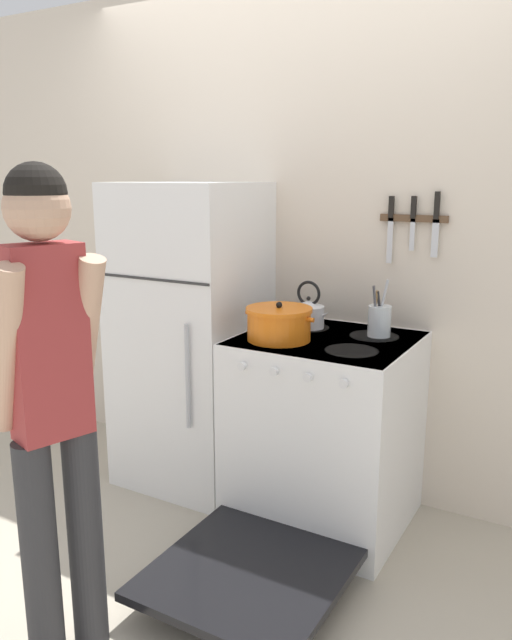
{
  "coord_description": "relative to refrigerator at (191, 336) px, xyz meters",
  "views": [
    {
      "loc": [
        1.36,
        -2.84,
        1.59
      ],
      "look_at": [
        0.02,
        -0.5,
        0.96
      ],
      "focal_mm": 35.0,
      "sensor_mm": 36.0,
      "label": 1
    }
  ],
  "objects": [
    {
      "name": "ground_plane",
      "position": [
        0.48,
        0.3,
        -0.78
      ],
      "size": [
        14.0,
        14.0,
        0.0
      ],
      "primitive_type": "plane",
      "color": "#B2A893"
    },
    {
      "name": "wall_back",
      "position": [
        0.48,
        0.33,
        0.49
      ],
      "size": [
        10.0,
        0.06,
        2.55
      ],
      "color": "beige",
      "rests_on": "ground_plane"
    },
    {
      "name": "refrigerator",
      "position": [
        0.0,
        0.0,
        0.0
      ],
      "size": [
        0.67,
        0.63,
        1.56
      ],
      "color": "white",
      "rests_on": "ground_plane"
    },
    {
      "name": "stove_range",
      "position": [
        0.78,
        -0.08,
        -0.34
      ],
      "size": [
        0.76,
        1.4,
        0.88
      ],
      "color": "white",
      "rests_on": "ground_plane"
    },
    {
      "name": "dutch_oven_pot",
      "position": [
        0.61,
        -0.18,
        0.18
      ],
      "size": [
        0.33,
        0.29,
        0.17
      ],
      "color": "orange",
      "rests_on": "stove_range"
    },
    {
      "name": "tea_kettle",
      "position": [
        0.62,
        0.09,
        0.17
      ],
      "size": [
        0.19,
        0.15,
        0.23
      ],
      "color": "silver",
      "rests_on": "stove_range"
    },
    {
      "name": "utensil_jar",
      "position": [
        0.97,
        0.1,
        0.18
      ],
      "size": [
        0.1,
        0.1,
        0.26
      ],
      "color": "silver",
      "rests_on": "stove_range"
    },
    {
      "name": "person",
      "position": [
        0.39,
        -1.27,
        0.15
      ],
      "size": [
        0.33,
        0.38,
        1.63
      ],
      "rotation": [
        0.0,
        0.0,
        1.26
      ],
      "color": "#2D2D30",
      "rests_on": "ground_plane"
    },
    {
      "name": "wall_knife_strip",
      "position": [
        1.05,
        0.29,
        0.63
      ],
      "size": [
        0.31,
        0.03,
        0.33
      ],
      "color": "brown"
    }
  ]
}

